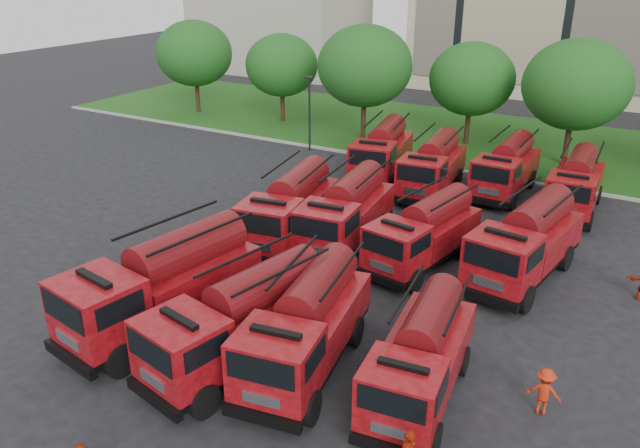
% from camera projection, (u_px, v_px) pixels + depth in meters
% --- Properties ---
extents(ground, '(140.00, 140.00, 0.00)m').
position_uv_depth(ground, '(304.00, 293.00, 25.26)').
color(ground, black).
rests_on(ground, ground).
extents(lawn, '(70.00, 16.00, 0.12)m').
position_uv_depth(lawn, '(487.00, 139.00, 45.90)').
color(lawn, '#1A4612').
rests_on(lawn, ground).
extents(curb, '(70.00, 0.30, 0.14)m').
position_uv_depth(curb, '(451.00, 169.00, 39.45)').
color(curb, gray).
rests_on(curb, ground).
extents(side_building, '(18.00, 12.00, 10.00)m').
position_uv_depth(side_building, '(280.00, 25.00, 71.96)').
color(side_building, '#9E988C').
rests_on(side_building, ground).
extents(tree_0, '(6.30, 6.30, 7.70)m').
position_uv_depth(tree_0, '(194.00, 53.00, 51.73)').
color(tree_0, '#382314').
rests_on(tree_0, ground).
extents(tree_1, '(5.71, 5.71, 6.98)m').
position_uv_depth(tree_1, '(282.00, 65.00, 49.05)').
color(tree_1, '#382314').
rests_on(tree_1, ground).
extents(tree_2, '(6.72, 6.72, 8.22)m').
position_uv_depth(tree_2, '(365.00, 66.00, 43.87)').
color(tree_2, '#382314').
rests_on(tree_2, ground).
extents(tree_3, '(5.88, 5.88, 7.19)m').
position_uv_depth(tree_3, '(472.00, 79.00, 42.92)').
color(tree_3, '#382314').
rests_on(tree_3, ground).
extents(tree_4, '(6.55, 6.55, 8.01)m').
position_uv_depth(tree_4, '(576.00, 85.00, 38.31)').
color(tree_4, '#382314').
rests_on(tree_4, ground).
extents(lamp_post_0, '(0.60, 0.25, 5.11)m').
position_uv_depth(lamp_post_0, '(309.00, 109.00, 42.35)').
color(lamp_post_0, black).
rests_on(lamp_post_0, ground).
extents(fire_truck_0, '(3.89, 8.06, 3.52)m').
position_uv_depth(fire_truck_0, '(163.00, 283.00, 22.32)').
color(fire_truck_0, black).
rests_on(fire_truck_0, ground).
extents(fire_truck_1, '(3.82, 7.45, 3.24)m').
position_uv_depth(fire_truck_1, '(241.00, 320.00, 20.34)').
color(fire_truck_1, black).
rests_on(fire_truck_1, ground).
extents(fire_truck_2, '(3.50, 7.27, 3.17)m').
position_uv_depth(fire_truck_2, '(306.00, 325.00, 20.15)').
color(fire_truck_2, black).
rests_on(fire_truck_2, ground).
extents(fire_truck_3, '(2.91, 6.55, 2.88)m').
position_uv_depth(fire_truck_3, '(421.00, 356.00, 18.86)').
color(fire_truck_3, black).
rests_on(fire_truck_3, ground).
extents(fire_truck_4, '(3.65, 7.57, 3.30)m').
position_uv_depth(fire_truck_4, '(291.00, 208.00, 29.27)').
color(fire_truck_4, black).
rests_on(fire_truck_4, ground).
extents(fire_truck_5, '(3.17, 7.35, 3.25)m').
position_uv_depth(fire_truck_5, '(346.00, 212.00, 28.81)').
color(fire_truck_5, black).
rests_on(fire_truck_5, ground).
extents(fire_truck_6, '(3.37, 6.87, 2.99)m').
position_uv_depth(fire_truck_6, '(424.00, 232.00, 27.04)').
color(fire_truck_6, black).
rests_on(fire_truck_6, ground).
extents(fire_truck_7, '(3.56, 7.57, 3.31)m').
position_uv_depth(fire_truck_7, '(526.00, 242.00, 25.80)').
color(fire_truck_7, black).
rests_on(fire_truck_7, ground).
extents(fire_truck_8, '(3.69, 7.41, 3.22)m').
position_uv_depth(fire_truck_8, '(382.00, 151.00, 37.77)').
color(fire_truck_8, black).
rests_on(fire_truck_8, ground).
extents(fire_truck_9, '(3.01, 7.07, 3.13)m').
position_uv_depth(fire_truck_9, '(433.00, 166.00, 35.27)').
color(fire_truck_9, black).
rests_on(fire_truck_9, ground).
extents(fire_truck_10, '(2.56, 6.79, 3.07)m').
position_uv_depth(fire_truck_10, '(506.00, 167.00, 35.15)').
color(fire_truck_10, black).
rests_on(fire_truck_10, ground).
extents(fire_truck_11, '(2.66, 6.76, 3.04)m').
position_uv_depth(fire_truck_11, '(576.00, 184.00, 32.74)').
color(fire_truck_11, black).
rests_on(fire_truck_11, ground).
extents(firefighter_3, '(1.04, 0.59, 1.55)m').
position_uv_depth(firefighter_3, '(540.00, 412.00, 18.67)').
color(firefighter_3, '#B0250D').
rests_on(firefighter_3, ground).
extents(firefighter_4, '(0.97, 1.04, 1.78)m').
position_uv_depth(firefighter_4, '(291.00, 323.00, 23.17)').
color(firefighter_4, black).
rests_on(firefighter_4, ground).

